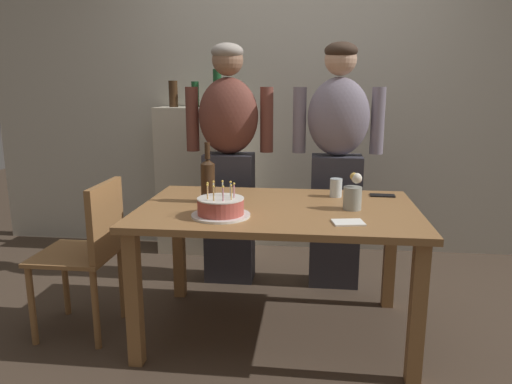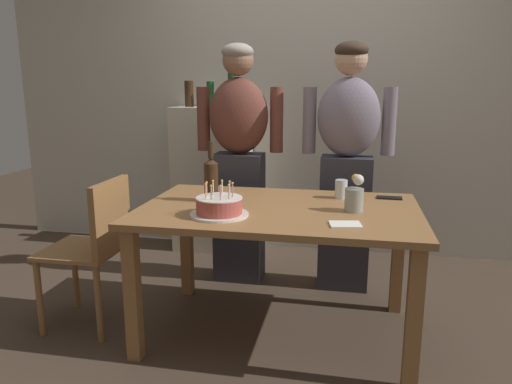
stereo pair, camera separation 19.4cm
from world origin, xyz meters
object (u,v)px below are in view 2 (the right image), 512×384
flower_vase (355,196)px  person_woman_cardigan (347,163)px  dining_chair (97,241)px  birthday_cake (219,207)px  cell_phone (389,198)px  wine_bottle (211,178)px  napkin_stack (345,224)px  water_glass_near (341,189)px  person_man_bearded (239,160)px

flower_vase → person_woman_cardigan: size_ratio=0.12×
flower_vase → dining_chair: flower_vase is taller
birthday_cake → person_woman_cardigan: size_ratio=0.18×
dining_chair → cell_phone: bearing=105.2°
wine_bottle → napkin_stack: wine_bottle is taller
napkin_stack → cell_phone: bearing=68.2°
water_glass_near → person_man_bearded: 0.86m
water_glass_near → birthday_cake: bearing=-139.5°
birthday_cake → dining_chair: 0.81m
wine_bottle → flower_vase: 0.80m
wine_bottle → birthday_cake: bearing=-66.6°
cell_phone → person_man_bearded: size_ratio=0.09×
birthday_cake → cell_phone: size_ratio=2.07×
birthday_cake → flower_vase: size_ratio=1.50×
birthday_cake → person_man_bearded: person_man_bearded is taller
person_woman_cardigan → flower_vase: bearing=93.9°
water_glass_near → napkin_stack: bearing=-86.5°
birthday_cake → napkin_stack: (0.63, -0.05, -0.04)m
water_glass_near → dining_chair: 1.44m
person_man_bearded → cell_phone: bearing=157.6°
water_glass_near → dining_chair: (-1.35, -0.40, -0.28)m
dining_chair → person_woman_cardigan: bearing=121.8°
cell_phone → person_man_bearded: person_man_bearded is taller
birthday_cake → dining_chair: birthday_cake is taller
cell_phone → dining_chair: size_ratio=0.17×
birthday_cake → flower_vase: 0.71m
cell_phone → person_woman_cardigan: person_woman_cardigan is taller
cell_phone → water_glass_near: bearing=-168.3°
birthday_cake → napkin_stack: size_ratio=2.02×
birthday_cake → dining_chair: size_ratio=0.34×
birthday_cake → water_glass_near: birthday_cake is taller
dining_chair → napkin_stack: bearing=83.3°
person_man_bearded → person_woman_cardigan: 0.74m
water_glass_near → wine_bottle: bearing=-163.6°
birthday_cake → person_man_bearded: (-0.12, 0.97, 0.09)m
water_glass_near → person_man_bearded: (-0.72, 0.46, 0.08)m
cell_phone → napkin_stack: (-0.24, -0.61, 0.00)m
wine_bottle → person_man_bearded: bearing=89.7°
birthday_cake → flower_vase: flower_vase is taller
cell_phone → flower_vase: flower_vase is taller
wine_bottle → person_man_bearded: size_ratio=0.20×
birthday_cake → cell_phone: birthday_cake is taller
napkin_stack → person_woman_cardigan: bearing=90.6°
water_glass_near → flower_vase: flower_vase is taller
birthday_cake → water_glass_near: 0.78m
wine_bottle → flower_vase: wine_bottle is taller
person_man_bearded → dining_chair: person_man_bearded is taller
water_glass_near → flower_vase: bearing=-75.5°
water_glass_near → person_woman_cardigan: 0.47m
birthday_cake → wine_bottle: bearing=113.4°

